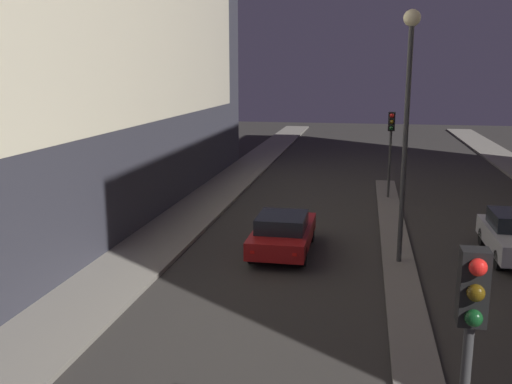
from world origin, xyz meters
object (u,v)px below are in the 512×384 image
Objects in this scene: car_left_lane at (283,232)px; street_lamp at (408,94)px; traffic_light_near at (469,340)px; traffic_light_mid at (391,135)px.

street_lamp is at bearing -7.95° from car_left_lane.
traffic_light_mid is (0.00, 21.68, 0.00)m from traffic_light_near.
car_left_lane is at bearing -113.06° from traffic_light_mid.
traffic_light_near is 0.53× the size of street_lamp.
street_lamp is at bearing 90.00° from traffic_light_near.
street_lamp is (0.00, 11.92, 2.33)m from traffic_light_near.
car_left_lane is at bearing 107.46° from traffic_light_near.
traffic_light_near is 0.95× the size of car_left_lane.
traffic_light_near is at bearing -90.00° from street_lamp.
traffic_light_near reaches higher than car_left_lane.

